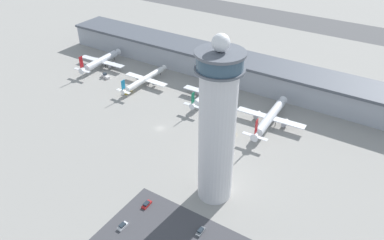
{
  "coord_description": "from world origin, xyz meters",
  "views": [
    {
      "loc": [
        98.49,
        -123.65,
        107.42
      ],
      "look_at": [
        16.25,
        5.01,
        8.0
      ],
      "focal_mm": 35.0,
      "sensor_mm": 36.0,
      "label": 1
    }
  ],
  "objects_px": {
    "service_truck_fuel": "(127,91)",
    "service_truck_baggage": "(105,76)",
    "airplane_gate_bravo": "(145,79)",
    "car_black_suv": "(201,231)",
    "airplane_gate_charlie": "(208,93)",
    "car_navy_sedan": "(147,204)",
    "service_truck_catering": "(228,133)",
    "car_grey_coupe": "(123,226)",
    "control_tower": "(217,127)",
    "airplane_gate_alpha": "(101,61)",
    "airplane_gate_delta": "(270,117)"
  },
  "relations": [
    {
      "from": "airplane_gate_alpha",
      "to": "service_truck_catering",
      "type": "bearing_deg",
      "value": -12.42
    },
    {
      "from": "airplane_gate_charlie",
      "to": "service_truck_fuel",
      "type": "bearing_deg",
      "value": -158.41
    },
    {
      "from": "car_navy_sedan",
      "to": "service_truck_catering",
      "type": "bearing_deg",
      "value": 86.26
    },
    {
      "from": "car_grey_coupe",
      "to": "car_navy_sedan",
      "type": "xyz_separation_m",
      "value": [
        0.66,
        13.2,
        -0.02
      ]
    },
    {
      "from": "control_tower",
      "to": "airplane_gate_alpha",
      "type": "distance_m",
      "value": 141.2
    },
    {
      "from": "airplane_gate_bravo",
      "to": "service_truck_baggage",
      "type": "height_order",
      "value": "airplane_gate_bravo"
    },
    {
      "from": "airplane_gate_delta",
      "to": "car_grey_coupe",
      "type": "height_order",
      "value": "airplane_gate_delta"
    },
    {
      "from": "airplane_gate_bravo",
      "to": "airplane_gate_charlie",
      "type": "relative_size",
      "value": 1.13
    },
    {
      "from": "car_navy_sedan",
      "to": "airplane_gate_alpha",
      "type": "bearing_deg",
      "value": 141.35
    },
    {
      "from": "airplane_gate_delta",
      "to": "car_black_suv",
      "type": "xyz_separation_m",
      "value": [
        6.58,
        -78.54,
        -3.99
      ]
    },
    {
      "from": "airplane_gate_charlie",
      "to": "service_truck_catering",
      "type": "distance_m",
      "value": 35.23
    },
    {
      "from": "car_grey_coupe",
      "to": "car_navy_sedan",
      "type": "bearing_deg",
      "value": 87.15
    },
    {
      "from": "car_grey_coupe",
      "to": "service_truck_fuel",
      "type": "bearing_deg",
      "value": 129.84
    },
    {
      "from": "car_navy_sedan",
      "to": "airplane_gate_charlie",
      "type": "bearing_deg",
      "value": 104.46
    },
    {
      "from": "airplane_gate_charlie",
      "to": "airplane_gate_delta",
      "type": "height_order",
      "value": "airplane_gate_delta"
    },
    {
      "from": "service_truck_fuel",
      "to": "car_black_suv",
      "type": "xyz_separation_m",
      "value": [
        91.18,
        -65.79,
        -0.43
      ]
    },
    {
      "from": "airplane_gate_alpha",
      "to": "airplane_gate_bravo",
      "type": "xyz_separation_m",
      "value": [
        40.59,
        -4.32,
        -0.61
      ]
    },
    {
      "from": "control_tower",
      "to": "car_grey_coupe",
      "type": "relative_size",
      "value": 15.69
    },
    {
      "from": "car_grey_coupe",
      "to": "car_navy_sedan",
      "type": "distance_m",
      "value": 13.22
    },
    {
      "from": "airplane_gate_charlie",
      "to": "car_black_suv",
      "type": "distance_m",
      "value": 95.58
    },
    {
      "from": "control_tower",
      "to": "car_black_suv",
      "type": "height_order",
      "value": "control_tower"
    },
    {
      "from": "service_truck_catering",
      "to": "car_grey_coupe",
      "type": "distance_m",
      "value": 72.94
    },
    {
      "from": "service_truck_fuel",
      "to": "car_grey_coupe",
      "type": "relative_size",
      "value": 1.46
    },
    {
      "from": "airplane_gate_charlie",
      "to": "car_navy_sedan",
      "type": "relative_size",
      "value": 7.58
    },
    {
      "from": "airplane_gate_bravo",
      "to": "car_black_suv",
      "type": "height_order",
      "value": "airplane_gate_bravo"
    },
    {
      "from": "airplane_gate_charlie",
      "to": "service_truck_baggage",
      "type": "xyz_separation_m",
      "value": [
        -69.82,
        -10.36,
        -3.46
      ]
    },
    {
      "from": "service_truck_catering",
      "to": "car_black_suv",
      "type": "height_order",
      "value": "service_truck_catering"
    },
    {
      "from": "service_truck_fuel",
      "to": "service_truck_baggage",
      "type": "relative_size",
      "value": 0.86
    },
    {
      "from": "airplane_gate_alpha",
      "to": "car_black_suv",
      "type": "relative_size",
      "value": 8.28
    },
    {
      "from": "car_navy_sedan",
      "to": "airplane_gate_delta",
      "type": "bearing_deg",
      "value": 77.12
    },
    {
      "from": "airplane_gate_charlie",
      "to": "car_grey_coupe",
      "type": "relative_size",
      "value": 8.29
    },
    {
      "from": "airplane_gate_charlie",
      "to": "service_truck_catering",
      "type": "height_order",
      "value": "airplane_gate_charlie"
    },
    {
      "from": "airplane_gate_alpha",
      "to": "airplane_gate_bravo",
      "type": "bearing_deg",
      "value": -6.07
    },
    {
      "from": "control_tower",
      "to": "service_truck_catering",
      "type": "relative_size",
      "value": 10.27
    },
    {
      "from": "control_tower",
      "to": "airplane_gate_alpha",
      "type": "bearing_deg",
      "value": 152.78
    },
    {
      "from": "airplane_gate_charlie",
      "to": "airplane_gate_bravo",
      "type": "bearing_deg",
      "value": -173.81
    },
    {
      "from": "control_tower",
      "to": "car_black_suv",
      "type": "relative_size",
      "value": 14.86
    },
    {
      "from": "service_truck_fuel",
      "to": "service_truck_baggage",
      "type": "bearing_deg",
      "value": 163.24
    },
    {
      "from": "car_black_suv",
      "to": "airplane_gate_bravo",
      "type": "bearing_deg",
      "value": 138.16
    },
    {
      "from": "service_truck_baggage",
      "to": "car_black_suv",
      "type": "height_order",
      "value": "service_truck_baggage"
    },
    {
      "from": "service_truck_fuel",
      "to": "airplane_gate_bravo",
      "type": "bearing_deg",
      "value": 77.67
    },
    {
      "from": "airplane_gate_bravo",
      "to": "service_truck_fuel",
      "type": "distance_m",
      "value": 13.86
    },
    {
      "from": "car_grey_coupe",
      "to": "service_truck_baggage",
      "type": "bearing_deg",
      "value": 136.36
    },
    {
      "from": "airplane_gate_bravo",
      "to": "car_black_suv",
      "type": "xyz_separation_m",
      "value": [
        88.29,
        -79.04,
        -3.27
      ]
    },
    {
      "from": "airplane_gate_charlie",
      "to": "service_truck_catering",
      "type": "bearing_deg",
      "value": -43.39
    },
    {
      "from": "airplane_gate_bravo",
      "to": "service_truck_catering",
      "type": "bearing_deg",
      "value": -16.1
    },
    {
      "from": "airplane_gate_delta",
      "to": "airplane_gate_bravo",
      "type": "bearing_deg",
      "value": 179.65
    },
    {
      "from": "car_black_suv",
      "to": "car_navy_sedan",
      "type": "bearing_deg",
      "value": -179.85
    },
    {
      "from": "control_tower",
      "to": "airplane_gate_bravo",
      "type": "distance_m",
      "value": 105.35
    },
    {
      "from": "airplane_gate_delta",
      "to": "car_grey_coupe",
      "type": "bearing_deg",
      "value": -101.48
    }
  ]
}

